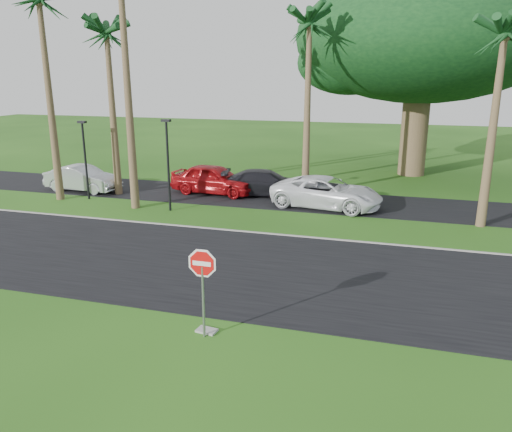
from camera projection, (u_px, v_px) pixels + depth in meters
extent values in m
plane|color=#1E4812|center=(225.00, 290.00, 16.27)|extent=(120.00, 120.00, 0.00)
cube|color=black|center=(243.00, 267.00, 18.11)|extent=(120.00, 8.00, 0.02)
cube|color=black|center=(300.00, 200.00, 27.81)|extent=(120.00, 5.00, 0.02)
cube|color=gray|center=(271.00, 234.00, 21.85)|extent=(120.00, 0.12, 0.06)
cylinder|color=gray|center=(203.00, 302.00, 13.09)|extent=(0.07, 0.07, 2.00)
cylinder|color=white|center=(202.00, 263.00, 12.79)|extent=(1.05, 0.02, 1.05)
cylinder|color=red|center=(202.00, 263.00, 12.79)|extent=(0.90, 0.02, 0.90)
cube|color=white|center=(202.00, 263.00, 12.79)|extent=(0.50, 0.02, 0.12)
cone|color=brown|center=(50.00, 104.00, 26.62)|extent=(0.44, 0.44, 10.50)
cone|color=brown|center=(113.00, 116.00, 28.01)|extent=(0.44, 0.44, 9.00)
cone|color=brown|center=(128.00, 96.00, 24.69)|extent=(0.44, 0.44, 11.50)
cone|color=brown|center=(307.00, 112.00, 27.90)|extent=(0.44, 0.44, 9.50)
cone|color=brown|center=(492.00, 134.00, 21.93)|extent=(0.44, 0.44, 8.50)
cylinder|color=brown|center=(414.00, 131.00, 34.16)|extent=(1.80, 1.80, 6.00)
ellipsoid|color=black|center=(422.00, 39.00, 32.52)|extent=(16.50, 16.50, 8.25)
cylinder|color=black|center=(86.00, 162.00, 27.55)|extent=(0.12, 0.12, 4.20)
cube|color=black|center=(82.00, 122.00, 26.95)|extent=(0.45, 0.25, 0.12)
cylinder|color=black|center=(168.00, 167.00, 25.11)|extent=(0.12, 0.12, 4.50)
cube|color=black|center=(166.00, 121.00, 24.47)|extent=(0.45, 0.25, 0.12)
imported|color=#B7BABE|center=(83.00, 179.00, 29.78)|extent=(4.68, 1.86, 1.52)
imported|color=#A30D11|center=(214.00, 179.00, 29.09)|extent=(5.22, 2.48, 1.72)
imported|color=black|center=(266.00, 183.00, 28.70)|extent=(5.34, 2.99, 1.46)
imported|color=white|center=(327.00, 193.00, 26.07)|extent=(6.08, 3.45, 1.60)
cube|color=gray|center=(207.00, 330.00, 13.61)|extent=(0.59, 0.42, 0.06)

